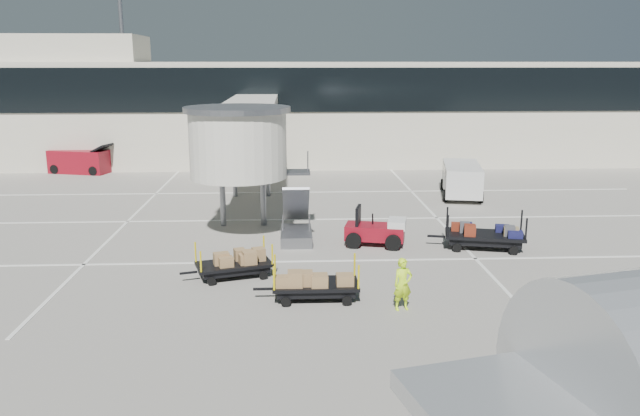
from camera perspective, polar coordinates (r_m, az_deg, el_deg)
The scene contains 11 objects.
ground at distance 23.79m, azimuth 1.35°, elevation -6.36°, with size 140.00×140.00×0.00m, color gray.
lane_markings at distance 32.69m, azimuth -0.98°, elevation -0.90°, with size 40.00×30.00×0.02m.
terminal at distance 52.46m, azimuth -1.37°, elevation 8.95°, with size 64.00×12.11×15.20m.
jet_bridge at distance 34.90m, azimuth -6.63°, elevation 7.04°, with size 5.70×20.40×6.03m.
baggage_tug at distance 27.85m, azimuth 5.19°, elevation -2.13°, with size 2.86×2.19×1.73m.
suitcase_cart at distance 28.18m, azimuth 14.73°, elevation -2.46°, with size 4.23×2.39×1.62m.
box_cart_near at distance 21.50m, azimuth -0.79°, elevation -7.04°, with size 3.61×1.47×1.41m.
box_cart_far at distance 23.80m, azimuth -7.96°, elevation -5.07°, with size 3.49×2.13×1.34m.
ground_worker at distance 20.69m, azimuth 7.58°, elevation -6.92°, with size 0.64×0.42×1.76m, color #BDF019.
minivan at distance 38.90m, azimuth 12.81°, elevation 2.79°, with size 3.05×5.46×1.95m.
belt_loader at distance 49.31m, azimuth -21.06°, elevation 3.99°, with size 4.89×2.89×2.22m.
Camera 1 is at (-1.63, -22.36, 7.94)m, focal length 35.00 mm.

